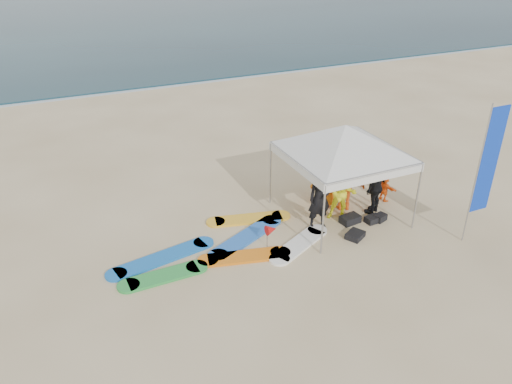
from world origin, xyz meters
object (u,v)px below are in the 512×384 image
object	(u,v)px
surfboard_spread	(227,247)
person_orange_b	(326,176)
person_black_a	(320,198)
person_yellow	(342,194)
canopy_tent	(346,125)
person_orange_a	(345,180)
feather_flag	(488,162)
person_black_b	(376,186)
person_seated	(385,188)
marker_pennant	(271,230)

from	to	relation	value
surfboard_spread	person_orange_b	bearing A→B (deg)	15.16
person_black_a	person_yellow	world-z (taller)	person_black_a
canopy_tent	person_orange_b	bearing A→B (deg)	92.17
person_orange_a	feather_flag	distance (m)	3.86
canopy_tent	feather_flag	distance (m)	3.69
person_black_b	surfboard_spread	distance (m)	4.73
person_black_a	person_seated	bearing A→B (deg)	13.03
person_orange_a	person_black_b	size ratio (longest dim) A/B	1.11
person_black_b	person_orange_b	size ratio (longest dim) A/B	0.89
person_orange_a	person_orange_b	world-z (taller)	person_orange_b
canopy_tent	marker_pennant	xyz separation A→B (m)	(-2.52, -0.64, -2.29)
person_seated	marker_pennant	xyz separation A→B (m)	(-4.30, -0.82, 0.06)
person_orange_a	person_yellow	bearing A→B (deg)	72.00
person_black_a	person_orange_b	size ratio (longest dim) A/B	0.98
feather_flag	surfboard_spread	xyz separation A→B (m)	(-6.22, 2.31, -2.23)
person_black_b	surfboard_spread	world-z (taller)	person_black_b
person_black_a	feather_flag	size ratio (longest dim) A/B	0.49
person_seated	person_yellow	bearing A→B (deg)	95.74
person_black_a	person_orange_b	distance (m)	1.37
marker_pennant	person_seated	bearing A→B (deg)	10.78
person_orange_a	person_orange_b	xyz separation A→B (m)	(-0.39, 0.42, 0.01)
person_yellow	person_orange_b	world-z (taller)	person_orange_b
person_orange_b	surfboard_spread	distance (m)	3.85
person_yellow	canopy_tent	xyz separation A→B (m)	(0.05, 0.21, 1.98)
person_yellow	feather_flag	distance (m)	3.83
marker_pennant	canopy_tent	bearing A→B (deg)	14.23
feather_flag	marker_pennant	size ratio (longest dim) A/B	6.01
person_orange_a	marker_pennant	world-z (taller)	person_orange_a
person_yellow	person_seated	distance (m)	1.91
person_black_b	canopy_tent	distance (m)	2.21
person_orange_b	marker_pennant	xyz separation A→B (m)	(-2.49, -1.35, -0.47)
person_black_b	marker_pennant	world-z (taller)	person_black_b
canopy_tent	person_yellow	bearing A→B (deg)	-103.70
canopy_tent	marker_pennant	world-z (taller)	canopy_tent
person_seated	person_orange_a	bearing A→B (deg)	79.39
canopy_tent	marker_pennant	bearing A→B (deg)	-165.77
person_orange_a	canopy_tent	size ratio (longest dim) A/B	0.45
person_black_b	surfboard_spread	bearing A→B (deg)	-26.84
person_black_b	feather_flag	size ratio (longest dim) A/B	0.45
person_orange_b	person_seated	world-z (taller)	person_orange_b
person_yellow	person_orange_a	xyz separation A→B (m)	(0.41, 0.50, 0.15)
person_black_a	person_seated	distance (m)	2.78
person_orange_a	canopy_tent	xyz separation A→B (m)	(-0.36, -0.29, 1.83)
person_seated	canopy_tent	distance (m)	2.96
person_black_b	marker_pennant	bearing A→B (deg)	-21.02
person_yellow	person_seated	bearing A→B (deg)	39.42
person_yellow	person_seated	xyz separation A→B (m)	(1.84, 0.39, -0.37)
person_black_b	person_seated	xyz separation A→B (m)	(0.76, 0.48, -0.43)
feather_flag	person_seated	bearing A→B (deg)	106.31
person_orange_b	canopy_tent	xyz separation A→B (m)	(0.03, -0.71, 1.82)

